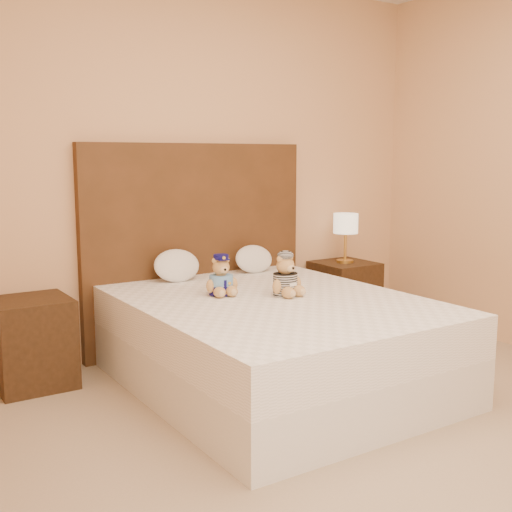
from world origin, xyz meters
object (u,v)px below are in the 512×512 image
Objects in this scene: teddy_police at (221,275)px; pillow_right at (254,258)px; pillow_left at (177,264)px; nightstand_left at (33,343)px; teddy_prisoner at (285,275)px; nightstand_right at (344,295)px; lamp at (346,226)px; bed at (274,342)px.

teddy_police is 0.83m from pillow_right.
pillow_left is at bearing 180.00° from pillow_right.
pillow_left is at bearing 1.72° from nightstand_left.
teddy_prisoner is 0.87m from pillow_left.
nightstand_left is at bearing 180.00° from nightstand_right.
lamp is 1.29× the size of pillow_right.
lamp is 1.57m from teddy_police.
teddy_police reaches higher than nightstand_left.
nightstand_left is 1.38× the size of lamp.
teddy_prisoner is at bearing -29.31° from nightstand_left.
teddy_prisoner reaches higher than nightstand_left.
lamp is at bearing -1.99° from pillow_right.
pillow_right is (1.64, 0.03, 0.38)m from nightstand_left.
bed is 3.64× the size of nightstand_left.
teddy_prisoner reaches higher than pillow_left.
nightstand_left is 1.62× the size of pillow_left.
nightstand_left is 1.61m from teddy_prisoner.
bed is at bearing -147.38° from nightstand_right.
bed is 3.64× the size of nightstand_right.
nightstand_left is at bearing -178.28° from pillow_left.
teddy_police reaches higher than pillow_left.
pillow_left is at bearing 100.54° from teddy_police.
teddy_prisoner is (1.36, -0.76, 0.41)m from nightstand_left.
pillow_right is at bearing 0.00° from pillow_left.
lamp is 1.58× the size of teddy_police.
nightstand_right is 1.61m from teddy_police.
pillow_right is (0.64, 0.00, -0.01)m from pillow_left.
lamp is 0.89m from pillow_right.
pillow_left is at bearing 106.78° from bed.
pillow_right is at bearing 65.11° from bed.
teddy_prisoner is (0.33, -0.23, 0.00)m from teddy_police.
pillow_left reaches higher than nightstand_right.
lamp reaches higher than pillow_right.
pillow_left is 1.09× the size of pillow_right.
pillow_right is at bearing 178.01° from lamp.
lamp is (-0.00, 0.00, 0.57)m from nightstand_right.
lamp reaches higher than nightstand_right.
teddy_police is at bearing -160.04° from nightstand_right.
bed is 0.99m from pillow_right.
lamp is 1.51m from pillow_left.
teddy_prisoner is 0.84× the size of pillow_right.
bed is at bearing -114.89° from pillow_right.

